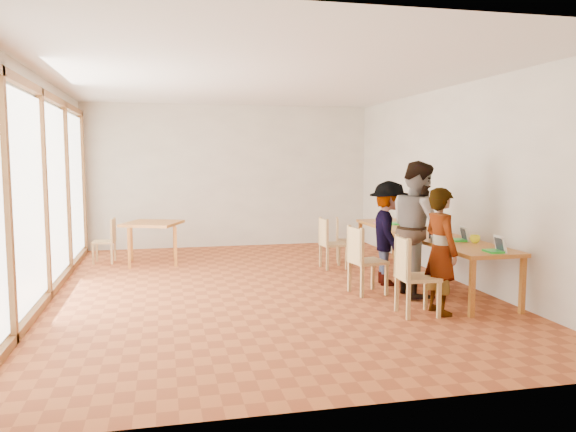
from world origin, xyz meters
name	(u,v)px	position (x,y,z in m)	size (l,w,h in m)	color
ground	(264,288)	(0.00, 0.00, 0.00)	(8.00, 8.00, 0.00)	#AC5429
wall_back	(230,176)	(0.00, 4.00, 1.50)	(6.00, 0.10, 3.00)	beige
wall_front	(358,213)	(0.00, -4.00, 1.50)	(6.00, 0.10, 3.00)	beige
wall_right	(454,183)	(3.00, 0.00, 1.50)	(0.10, 8.00, 3.00)	beige
window_wall	(42,188)	(-2.96, 0.00, 1.50)	(0.10, 8.00, 3.00)	white
ceiling	(263,78)	(0.00, 0.00, 3.02)	(6.00, 8.00, 0.04)	white
communal_table	(425,236)	(2.50, -0.07, 0.70)	(0.80, 4.00, 0.75)	#C07E2A
side_table	(152,226)	(-1.61, 2.31, 0.67)	(0.90, 0.90, 0.75)	#C07E2A
chair_near	(410,267)	(1.47, -1.77, 0.59)	(0.47, 0.47, 0.51)	#DDB76E
chair_mid	(362,253)	(1.27, -0.64, 0.58)	(0.50, 0.50, 0.50)	#DDB76E
chair_far	(328,238)	(1.34, 1.18, 0.53)	(0.43, 0.43, 0.46)	#DDB76E
chair_empty	(342,235)	(1.76, 1.76, 0.49)	(0.46, 0.46, 0.42)	#DDB76E
chair_spare	(109,236)	(-2.38, 2.56, 0.49)	(0.41, 0.41, 0.43)	#DDB76E
person_near	(441,251)	(1.87, -1.77, 0.77)	(0.56, 0.37, 1.55)	gray
person_mid	(418,228)	(2.02, -0.85, 0.93)	(0.90, 0.70, 1.86)	gray
person_far	(388,233)	(1.87, -0.16, 0.78)	(1.00, 0.58, 1.55)	gray
laptop_near	(497,248)	(2.56, -1.88, 0.81)	(0.22, 0.25, 0.20)	green
laptop_mid	(461,237)	(2.61, -0.94, 0.81)	(0.24, 0.26, 0.20)	green
laptop_far	(398,221)	(2.56, 1.05, 0.81)	(0.24, 0.27, 0.22)	green
yellow_mug	(475,239)	(2.70, -1.15, 0.80)	(0.13, 0.13, 0.11)	#F5F716
green_bottle	(419,219)	(2.70, 0.56, 0.89)	(0.07, 0.07, 0.28)	#148221
clear_glass	(433,239)	(2.17, -0.99, 0.80)	(0.07, 0.07, 0.09)	silver
condiment_cup	(434,237)	(2.31, -0.73, 0.78)	(0.08, 0.08, 0.06)	white
pink_phone	(376,223)	(2.24, 1.28, 0.76)	(0.05, 0.10, 0.01)	#D34C8F
black_pouch	(438,236)	(2.37, -0.74, 0.80)	(0.16, 0.26, 0.09)	black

